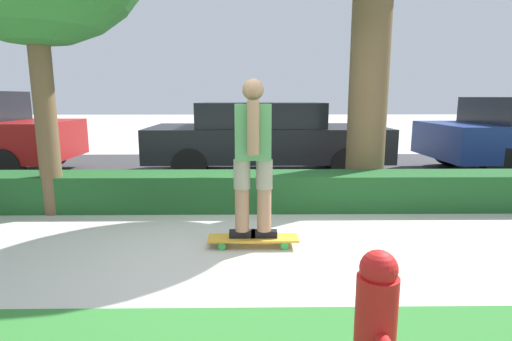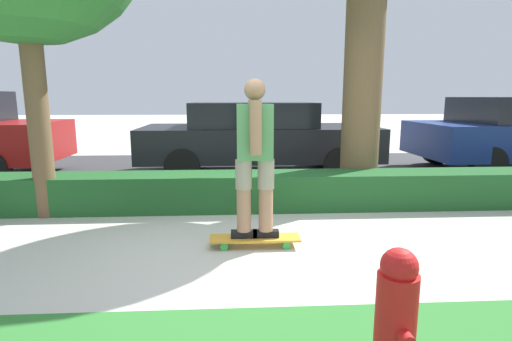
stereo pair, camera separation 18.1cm
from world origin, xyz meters
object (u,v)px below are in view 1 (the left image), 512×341
(parked_car_middle, at_px, (265,136))
(fire_hydrant, at_px, (375,327))
(skater_person, at_px, (253,156))
(skateboard, at_px, (253,239))

(parked_car_middle, xyz_separation_m, fire_hydrant, (0.32, -5.96, -0.34))
(skater_person, distance_m, fire_hydrant, 2.22)
(skateboard, bearing_deg, parked_car_middle, 86.19)
(skateboard, distance_m, skater_person, 0.84)
(skateboard, xyz_separation_m, fire_hydrant, (0.57, -2.07, 0.31))
(skateboard, bearing_deg, skater_person, -80.54)
(parked_car_middle, bearing_deg, skateboard, -94.11)
(parked_car_middle, distance_m, fire_hydrant, 5.98)
(parked_car_middle, relative_size, fire_hydrant, 5.70)
(skateboard, height_order, parked_car_middle, parked_car_middle)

